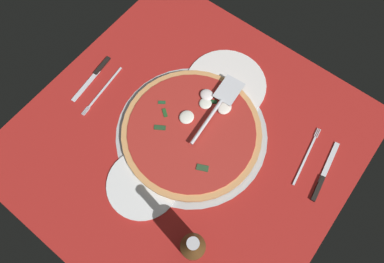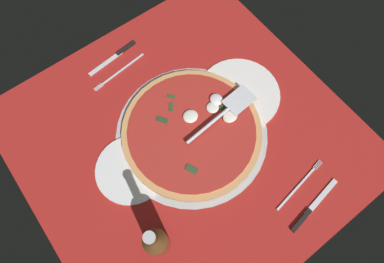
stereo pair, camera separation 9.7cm
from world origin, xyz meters
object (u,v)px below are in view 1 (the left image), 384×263
Objects in this scene: pizza at (192,131)px; place_setting_far at (99,83)px; place_setting_near at (315,167)px; beer_bottle at (193,247)px; dinner_plate_right at (226,84)px; pizza_server at (218,105)px; dinner_plate_left at (143,184)px.

place_setting_far is at bearing 97.92° from pizza.
place_setting_near is 42.03cm from beer_bottle.
place_setting_far reaches higher than dinner_plate_right.
place_setting_far is at bearing 126.88° from dinner_plate_right.
pizza is 1.92× the size of place_setting_far.
place_setting_near is (-6.25, -35.47, -0.15)cm from dinner_plate_right.
dinner_plate_right is 19.40cm from pizza.
place_setting_far is at bearing 68.64° from beer_bottle.
pizza_server is 40.59cm from beer_bottle.
dinner_plate_left is 0.95× the size of place_setting_far.
pizza is at bearing 103.13° from place_setting_near.
place_setting_near reaches higher than dinner_plate_left.
place_setting_near is 0.99× the size of place_setting_far.
dinner_plate_right is 1.00× the size of pizza_server.
dinner_plate_left is 20.64cm from pizza.
pizza is 1.68× the size of beer_bottle.
pizza_server reaches higher than place_setting_near.
place_setting_near is (33.58, -35.26, -0.15)cm from dinner_plate_left.
dinner_plate_right is 1.04× the size of beer_bottle.
pizza reaches higher than place_setting_near.
pizza_server is 1.20× the size of place_setting_near.
pizza_server is at bearing 86.94° from place_setting_near.
pizza is 33.32cm from beer_bottle.
pizza_server is at bearing 26.99° from beer_bottle.
dinner_plate_left is at bearing 169.78° from pizza_server.
beer_bottle is at bearing -142.12° from pizza.
dinner_plate_left is 0.49× the size of pizza.
pizza_server is at bearing -9.09° from pizza.
beer_bottle is at bearing -157.49° from pizza_server.
dinner_plate_right is (39.84, 0.20, 0.00)cm from dinner_plate_left.
dinner_plate_right is 1.20× the size of place_setting_near.
dinner_plate_left is 35.86cm from place_setting_far.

